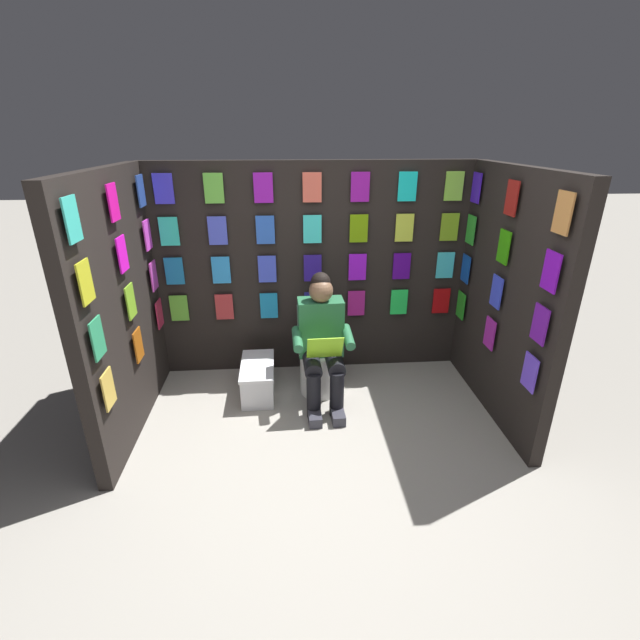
{
  "coord_description": "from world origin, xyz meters",
  "views": [
    {
      "loc": [
        0.25,
        2.49,
        2.3
      ],
      "look_at": [
        -0.02,
        -0.92,
        0.85
      ],
      "focal_mm": 25.02,
      "sensor_mm": 36.0,
      "label": 1
    }
  ],
  "objects": [
    {
      "name": "ground_plane",
      "position": [
        0.0,
        0.0,
        0.0
      ],
      "size": [
        30.0,
        30.0,
        0.0
      ],
      "primitive_type": "plane",
      "color": "#9E998E"
    },
    {
      "name": "display_wall_back",
      "position": [
        0.0,
        -1.73,
        1.04
      ],
      "size": [
        3.09,
        0.14,
        2.07
      ],
      "color": "black",
      "rests_on": "ground"
    },
    {
      "name": "display_wall_left",
      "position": [
        -1.54,
        -0.84,
        1.04
      ],
      "size": [
        0.14,
        1.68,
        2.07
      ],
      "color": "black",
      "rests_on": "ground"
    },
    {
      "name": "display_wall_right",
      "position": [
        1.54,
        -0.84,
        1.04
      ],
      "size": [
        0.14,
        1.68,
        2.07
      ],
      "color": "black",
      "rests_on": "ground"
    },
    {
      "name": "toilet",
      "position": [
        -0.04,
        -1.26,
        0.33
      ],
      "size": [
        0.41,
        0.56,
        0.77
      ],
      "rotation": [
        0.0,
        0.0,
        0.03
      ],
      "color": "white",
      "rests_on": "ground"
    },
    {
      "name": "person_reading",
      "position": [
        -0.04,
        -1.04,
        0.6
      ],
      "size": [
        0.53,
        0.69,
        1.19
      ],
      "rotation": [
        0.0,
        0.0,
        0.03
      ],
      "color": "#286B42",
      "rests_on": "ground"
    },
    {
      "name": "comic_longbox_near",
      "position": [
        0.55,
        -1.19,
        0.16
      ],
      "size": [
        0.31,
        0.62,
        0.31
      ],
      "rotation": [
        0.0,
        0.0,
        0.02
      ],
      "color": "silver",
      "rests_on": "ground"
    }
  ]
}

